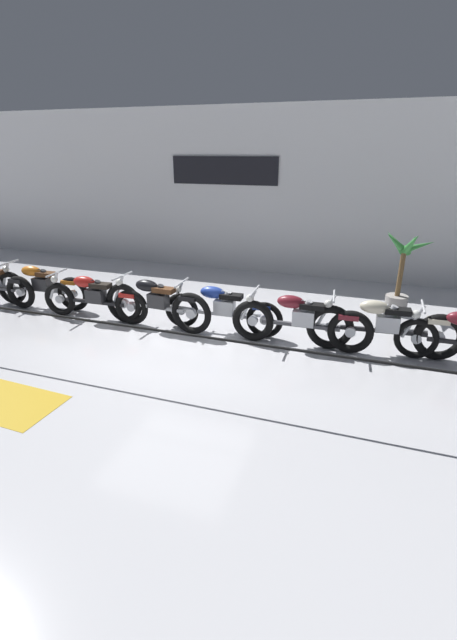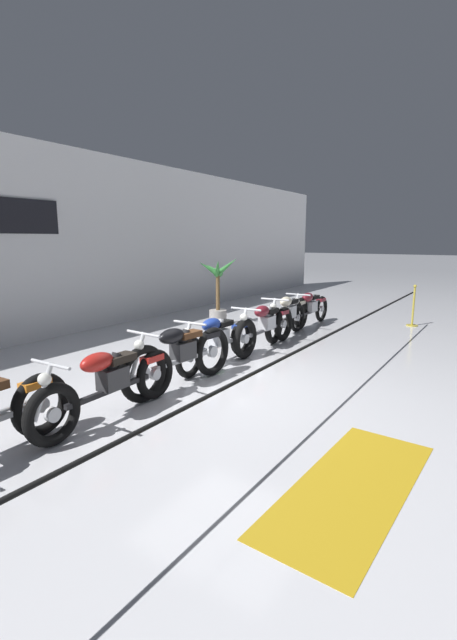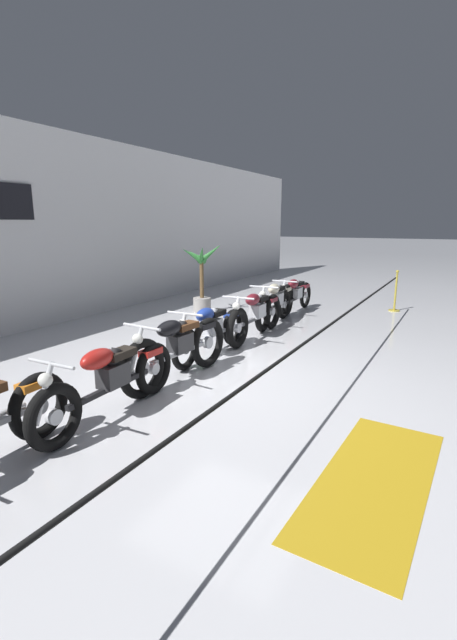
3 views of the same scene
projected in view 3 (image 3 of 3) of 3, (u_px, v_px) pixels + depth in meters
name	position (u px, v px, depth m)	size (l,w,h in m)	color
ground_plane	(229.00, 374.00, 6.44)	(120.00, 120.00, 0.00)	silver
back_wall	(2.00, 229.00, 8.41)	(28.00, 0.29, 4.20)	white
motorcycle_red_2	(110.00, 381.00, 4.91)	(2.32, 0.62, 0.92)	black
motorcycle_black_3	(178.00, 348.00, 6.07)	(2.25, 0.62, 0.97)	black
motorcycle_blue_4	(210.00, 330.00, 7.22)	(2.27, 0.62, 0.91)	black
motorcycle_maroon_5	(256.00, 315.00, 8.39)	(2.40, 0.62, 0.95)	black
motorcycle_cream_6	(276.00, 303.00, 9.59)	(2.47, 0.62, 0.97)	black
motorcycle_maroon_7	(295.00, 295.00, 10.70)	(2.24, 0.62, 0.92)	black
potted_palm_left_of_row	(202.00, 279.00, 10.78)	(0.99, 1.05, 1.78)	gray
stanchion_far_left	(285.00, 369.00, 4.42)	(12.12, 0.28, 1.05)	gold
stanchion_mid_left	(395.00, 297.00, 10.97)	(0.28, 0.28, 1.05)	gold
floor_banner	(375.00, 480.00, 3.79)	(2.36, 0.88, 0.01)	#B78E19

